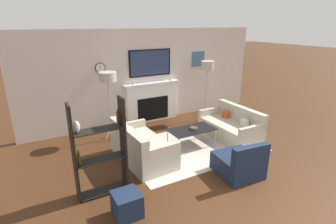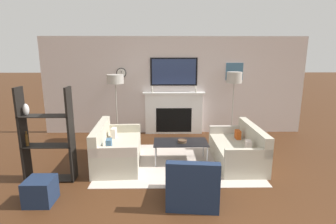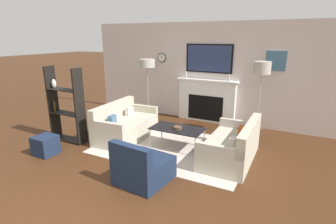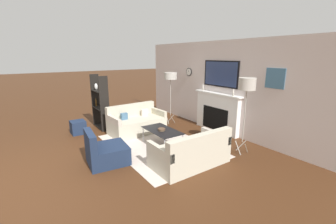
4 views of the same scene
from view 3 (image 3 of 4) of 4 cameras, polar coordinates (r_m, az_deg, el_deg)
The scene contains 11 objects.
fireplace_wall at distance 7.35m, azimuth 8.81°, elevation 7.38°, with size 7.33×0.28×2.70m.
area_rug at distance 5.73m, azimuth 1.13°, elevation -7.70°, with size 3.15×2.18×0.01m.
couch_left at distance 6.25m, azimuth -9.40°, elevation -3.02°, with size 0.95×1.65×0.83m.
couch_right at distance 5.24m, azimuth 13.87°, elevation -7.38°, with size 0.86×1.63×0.78m.
armchair at distance 4.41m, azimuth -5.59°, elevation -12.03°, with size 0.84×0.89×0.75m.
coffee_table at distance 5.59m, azimuth 2.02°, elevation -3.82°, with size 1.12×0.61×0.44m.
decorative_bowl at distance 5.53m, azimuth 2.16°, elevation -3.40°, with size 0.19×0.19×0.06m.
floor_lamp_left at distance 7.23m, azimuth -4.54°, elevation 10.31°, with size 0.42×0.42×1.74m.
floor_lamp_right at distance 6.21m, azimuth 19.79°, elevation 8.80°, with size 0.38×0.38×1.80m.
shelf_unit at distance 6.29m, azimuth -21.37°, elevation 1.21°, with size 0.87×0.28×1.69m.
ottoman at distance 5.90m, azimuth -25.11°, elevation -6.58°, with size 0.41×0.41×0.39m.
Camera 3 is at (2.30, -1.83, 2.32)m, focal length 28.00 mm.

